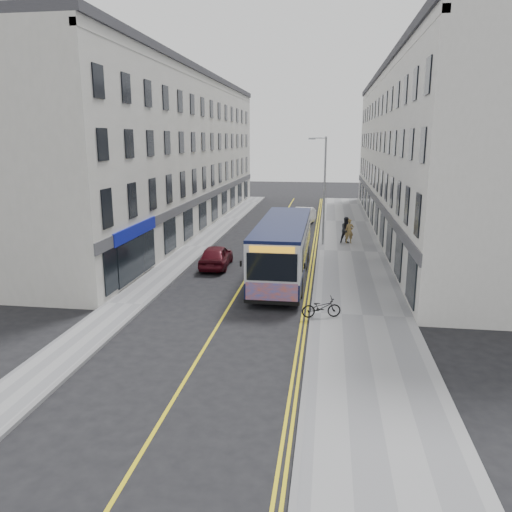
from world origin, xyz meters
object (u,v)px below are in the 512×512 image
(pedestrian_far, at_px, (346,230))
(car_maroon, at_px, (216,256))
(city_bus, at_px, (283,247))
(car_white, at_px, (303,217))
(streetlamp, at_px, (323,187))
(pedestrian_near, at_px, (349,231))
(bicycle, at_px, (321,307))

(pedestrian_far, distance_m, car_maroon, 11.62)
(city_bus, distance_m, car_maroon, 4.88)
(pedestrian_far, bearing_deg, car_white, 94.83)
(streetlamp, bearing_deg, car_white, 101.75)
(city_bus, bearing_deg, pedestrian_near, 67.72)
(streetlamp, distance_m, car_white, 10.02)
(car_maroon, bearing_deg, city_bus, 154.19)
(streetlamp, xyz_separation_m, city_bus, (-2.08, -9.26, -2.56))
(car_white, height_order, car_maroon, car_white)
(streetlamp, bearing_deg, pedestrian_far, 23.53)
(city_bus, bearing_deg, car_white, 89.45)
(streetlamp, bearing_deg, city_bus, -102.66)
(pedestrian_near, relative_size, car_white, 0.39)
(pedestrian_far, bearing_deg, city_bus, -130.41)
(streetlamp, distance_m, city_bus, 9.83)
(streetlamp, xyz_separation_m, pedestrian_near, (2.03, 0.77, -3.34))
(bicycle, xyz_separation_m, pedestrian_near, (1.80, 16.56, 0.47))
(city_bus, relative_size, car_white, 2.43)
(car_white, bearing_deg, pedestrian_near, -57.05)
(bicycle, height_order, car_white, car_white)
(car_white, relative_size, car_maroon, 1.12)
(city_bus, bearing_deg, pedestrian_far, 68.78)
(pedestrian_near, height_order, pedestrian_far, pedestrian_far)
(car_white, bearing_deg, bicycle, -77.30)
(city_bus, relative_size, car_maroon, 2.74)
(pedestrian_near, distance_m, car_white, 9.26)
(pedestrian_near, distance_m, car_maroon, 11.75)
(city_bus, height_order, pedestrian_far, city_bus)
(city_bus, height_order, car_maroon, city_bus)
(streetlamp, distance_m, car_maroon, 10.45)
(pedestrian_far, height_order, car_maroon, pedestrian_far)
(pedestrian_near, bearing_deg, pedestrian_far, 166.46)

